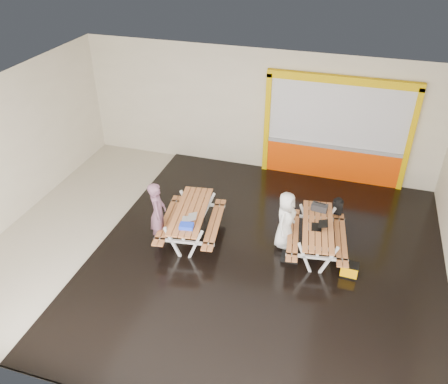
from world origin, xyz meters
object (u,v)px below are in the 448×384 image
(picnic_table_right, at_px, (317,232))
(person_right, at_px, (286,220))
(backpack, at_px, (338,206))
(picnic_table_left, at_px, (191,217))
(laptop_left, at_px, (189,219))
(laptop_right, at_px, (319,226))
(blue_pouch, at_px, (186,226))
(person_left, at_px, (158,213))
(fluke_bag, at_px, (349,270))
(dark_case, at_px, (290,257))
(toolbox, at_px, (319,207))

(picnic_table_right, height_order, person_right, person_right)
(backpack, bearing_deg, picnic_table_left, -158.08)
(laptop_left, height_order, laptop_right, laptop_left)
(blue_pouch, bearing_deg, person_left, 161.19)
(picnic_table_left, relative_size, picnic_table_right, 1.05)
(fluke_bag, bearing_deg, blue_pouch, -174.48)
(person_left, relative_size, backpack, 3.88)
(laptop_left, height_order, dark_case, laptop_left)
(dark_case, bearing_deg, person_left, -175.73)
(person_left, height_order, toolbox, person_left)
(laptop_left, height_order, fluke_bag, laptop_left)
(picnic_table_right, height_order, toolbox, toolbox)
(dark_case, bearing_deg, laptop_left, -174.03)
(laptop_left, bearing_deg, toolbox, 25.45)
(person_left, distance_m, laptop_left, 0.74)
(person_right, height_order, dark_case, person_right)
(person_right, xyz_separation_m, dark_case, (0.22, -0.41, -0.67))
(picnic_table_right, height_order, dark_case, picnic_table_right)
(toolbox, relative_size, backpack, 0.95)
(dark_case, bearing_deg, laptop_right, 37.25)
(picnic_table_left, relative_size, backpack, 5.36)
(backpack, xyz_separation_m, fluke_bag, (0.44, -1.58, -0.49))
(laptop_left, xyz_separation_m, laptop_right, (2.75, 0.62, -0.03))
(laptop_right, distance_m, blue_pouch, 2.84)
(laptop_right, xyz_separation_m, toolbox, (-0.07, 0.65, 0.04))
(laptop_left, xyz_separation_m, dark_case, (2.24, 0.23, -0.71))
(person_right, distance_m, blue_pouch, 2.17)
(picnic_table_left, height_order, backpack, backpack)
(laptop_left, distance_m, backpack, 3.49)
(person_right, bearing_deg, picnic_table_right, -73.69)
(laptop_right, height_order, fluke_bag, laptop_right)
(blue_pouch, xyz_separation_m, fluke_bag, (3.46, 0.33, -0.62))
(laptop_left, relative_size, backpack, 0.99)
(person_right, bearing_deg, toolbox, -34.26)
(picnic_table_right, height_order, laptop_right, laptop_right)
(laptop_left, distance_m, toolbox, 2.96)
(picnic_table_right, distance_m, laptop_right, 0.24)
(picnic_table_right, relative_size, dark_case, 5.49)
(person_left, bearing_deg, blue_pouch, -129.98)
(person_left, height_order, laptop_right, person_left)
(backpack, bearing_deg, laptop_left, -151.61)
(person_right, relative_size, backpack, 3.42)
(person_right, distance_m, fluke_bag, 1.69)
(toolbox, relative_size, dark_case, 1.02)
(picnic_table_left, relative_size, blue_pouch, 7.24)
(picnic_table_left, xyz_separation_m, laptop_left, (0.10, -0.38, 0.23))
(picnic_table_left, distance_m, fluke_bag, 3.64)
(person_left, height_order, laptop_left, person_left)
(blue_pouch, bearing_deg, laptop_right, 17.90)
(person_left, bearing_deg, toolbox, -90.88)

